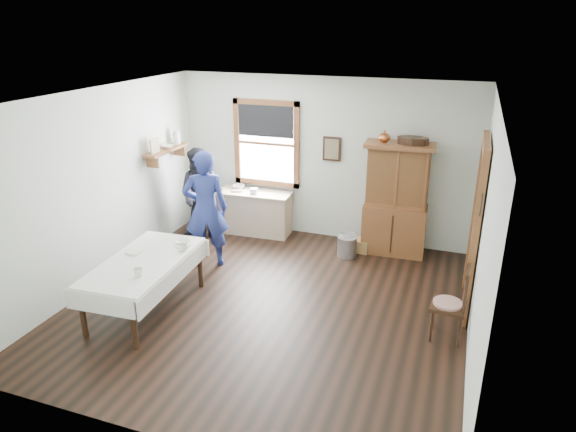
{
  "coord_description": "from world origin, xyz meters",
  "views": [
    {
      "loc": [
        2.22,
        -5.51,
        3.54
      ],
      "look_at": [
        0.16,
        0.3,
        1.16
      ],
      "focal_mm": 32.0,
      "sensor_mm": 36.0,
      "label": 1
    }
  ],
  "objects": [
    {
      "name": "table_cup_a",
      "position": [
        -1.11,
        -0.23,
        0.75
      ],
      "size": [
        0.13,
        0.13,
        0.09
      ],
      "primitive_type": "imported",
      "rotation": [
        0.0,
        0.0,
        -0.12
      ],
      "color": "silver",
      "rests_on": "dining_table"
    },
    {
      "name": "dining_table",
      "position": [
        -1.43,
        -0.65,
        0.35
      ],
      "size": [
        1.03,
        1.82,
        0.71
      ],
      "primitive_type": "cube",
      "rotation": [
        0.0,
        0.0,
        0.06
      ],
      "color": "white",
      "rests_on": "room"
    },
    {
      "name": "wicker_basket",
      "position": [
        0.76,
        2.05,
        0.1
      ],
      "size": [
        0.37,
        0.28,
        0.21
      ],
      "primitive_type": "cube",
      "rotation": [
        0.0,
        0.0,
        -0.1
      ],
      "color": "#AA824D",
      "rests_on": "room"
    },
    {
      "name": "wall_shelf",
      "position": [
        -2.37,
        1.54,
        1.57
      ],
      "size": [
        0.24,
        1.0,
        0.44
      ],
      "color": "brown",
      "rests_on": "room"
    },
    {
      "name": "counter_book",
      "position": [
        -1.53,
        2.16,
        0.76
      ],
      "size": [
        0.21,
        0.25,
        0.02
      ],
      "primitive_type": "imported",
      "rotation": [
        0.0,
        0.0,
        0.31
      ],
      "color": "#74644D",
      "rests_on": "work_counter"
    },
    {
      "name": "china_hutch",
      "position": [
        1.28,
        2.18,
        0.9
      ],
      "size": [
        1.07,
        0.55,
        1.79
      ],
      "primitive_type": "cube",
      "rotation": [
        0.0,
        0.0,
        0.05
      ],
      "color": "brown",
      "rests_on": "room"
    },
    {
      "name": "spindle_chair",
      "position": [
        2.24,
        0.0,
        0.46
      ],
      "size": [
        0.46,
        0.46,
        0.92
      ],
      "primitive_type": "cube",
      "rotation": [
        0.0,
        0.0,
        -0.07
      ],
      "color": "#351F12",
      "rests_on": "room"
    },
    {
      "name": "pail",
      "position": [
        0.62,
        1.79,
        0.16
      ],
      "size": [
        0.39,
        0.39,
        0.33
      ],
      "primitive_type": "cube",
      "rotation": [
        0.0,
        0.0,
        -0.32
      ],
      "color": "#9FA2A7",
      "rests_on": "room"
    },
    {
      "name": "room",
      "position": [
        0.0,
        0.0,
        1.35
      ],
      "size": [
        5.01,
        5.01,
        2.7
      ],
      "color": "black",
      "rests_on": "ground"
    },
    {
      "name": "window",
      "position": [
        -1.0,
        2.46,
        1.64
      ],
      "size": [
        1.18,
        0.07,
        1.48
      ],
      "color": "white",
      "rests_on": "room"
    },
    {
      "name": "figure_dark",
      "position": [
        -1.85,
        1.65,
        0.73
      ],
      "size": [
        0.78,
        0.64,
        1.46
      ],
      "primitive_type": "imported",
      "rotation": [
        0.0,
        0.0,
        0.12
      ],
      "color": "black",
      "rests_on": "room"
    },
    {
      "name": "table_cup_b",
      "position": [
        -1.23,
        -1.03,
        0.76
      ],
      "size": [
        0.13,
        0.13,
        0.1
      ],
      "primitive_type": "imported",
      "rotation": [
        0.0,
        0.0,
        0.26
      ],
      "color": "silver",
      "rests_on": "dining_table"
    },
    {
      "name": "rug_beater",
      "position": [
        2.45,
        0.3,
        1.72
      ],
      "size": [
        0.01,
        0.27,
        0.27
      ],
      "primitive_type": "torus",
      "rotation": [
        0.0,
        1.57,
        0.0
      ],
      "color": "black",
      "rests_on": "room"
    },
    {
      "name": "work_counter",
      "position": [
        -1.15,
        2.19,
        0.38
      ],
      "size": [
        1.34,
        0.56,
        0.75
      ],
      "primitive_type": "cube",
      "rotation": [
        0.0,
        0.0,
        0.05
      ],
      "color": "tan",
      "rests_on": "room"
    },
    {
      "name": "table_bowl",
      "position": [
        -1.23,
        -0.04,
        0.73
      ],
      "size": [
        0.22,
        0.22,
        0.05
      ],
      "primitive_type": "imported",
      "rotation": [
        0.0,
        0.0,
        -0.1
      ],
      "color": "silver",
      "rests_on": "dining_table"
    },
    {
      "name": "counter_bowl",
      "position": [
        -1.46,
        2.28,
        0.78
      ],
      "size": [
        0.23,
        0.23,
        0.07
      ],
      "primitive_type": "imported",
      "rotation": [
        0.0,
        0.0,
        0.1
      ],
      "color": "silver",
      "rests_on": "work_counter"
    },
    {
      "name": "shelf_bowl",
      "position": [
        -2.37,
        1.55,
        1.6
      ],
      "size": [
        0.22,
        0.22,
        0.05
      ],
      "primitive_type": "imported",
      "color": "silver",
      "rests_on": "wall_shelf"
    },
    {
      "name": "doorway",
      "position": [
        2.46,
        0.85,
        1.16
      ],
      "size": [
        0.09,
        1.14,
        2.22
      ],
      "color": "#483C33",
      "rests_on": "room"
    },
    {
      "name": "woman_blue",
      "position": [
        -1.32,
        0.81,
        0.83
      ],
      "size": [
        0.72,
        0.62,
        1.66
      ],
      "primitive_type": "imported",
      "rotation": [
        0.0,
        0.0,
        3.57
      ],
      "color": "navy",
      "rests_on": "room"
    },
    {
      "name": "framed_picture",
      "position": [
        0.15,
        2.46,
        1.55
      ],
      "size": [
        0.3,
        0.04,
        0.4
      ],
      "primitive_type": "cube",
      "color": "#351F12",
      "rests_on": "room"
    }
  ]
}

